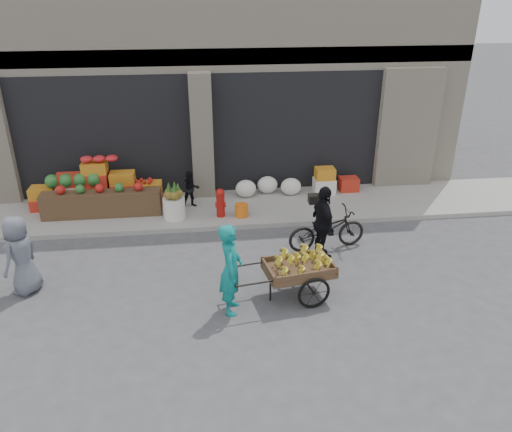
{
  "coord_description": "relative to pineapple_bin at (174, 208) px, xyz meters",
  "views": [
    {
      "loc": [
        -0.11,
        -7.37,
        5.21
      ],
      "look_at": [
        0.94,
        1.37,
        1.1
      ],
      "focal_mm": 35.0,
      "sensor_mm": 36.0,
      "label": 1
    }
  ],
  "objects": [
    {
      "name": "orange_bucket",
      "position": [
        1.6,
        -0.1,
        -0.1
      ],
      "size": [
        0.32,
        0.32,
        0.3
      ],
      "primitive_type": "cylinder",
      "color": "orange",
      "rests_on": "sidewalk"
    },
    {
      "name": "pineapple_bin",
      "position": [
        0.0,
        0.0,
        0.0
      ],
      "size": [
        0.52,
        0.52,
        0.5
      ],
      "primitive_type": "cylinder",
      "color": "silver",
      "rests_on": "sidewalk"
    },
    {
      "name": "fire_hydrant",
      "position": [
        1.1,
        -0.05,
        0.13
      ],
      "size": [
        0.22,
        0.22,
        0.71
      ],
      "color": "#A5140F",
      "rests_on": "sidewalk"
    },
    {
      "name": "building",
      "position": [
        0.75,
        4.43,
        3.0
      ],
      "size": [
        14.0,
        6.45,
        7.0
      ],
      "color": "beige",
      "rests_on": "ground"
    },
    {
      "name": "sidewalk",
      "position": [
        0.75,
        0.5,
        -0.31
      ],
      "size": [
        18.0,
        2.2,
        0.12
      ],
      "primitive_type": "cube",
      "color": "gray",
      "rests_on": "ground"
    },
    {
      "name": "banana_cart",
      "position": [
        2.28,
        -3.43,
        0.25
      ],
      "size": [
        2.14,
        1.14,
        0.85
      ],
      "rotation": [
        0.0,
        0.0,
        0.16
      ],
      "color": "brown",
      "rests_on": "ground"
    },
    {
      "name": "vendor_woman",
      "position": [
        1.08,
        -3.72,
        0.46
      ],
      "size": [
        0.48,
        0.66,
        1.66
      ],
      "primitive_type": "imported",
      "rotation": [
        0.0,
        0.0,
        1.43
      ],
      "color": "#0F7A76",
      "rests_on": "ground"
    },
    {
      "name": "fruit_display",
      "position": [
        -1.73,
        0.78,
        0.3
      ],
      "size": [
        3.1,
        1.12,
        1.24
      ],
      "color": "red",
      "rests_on": "sidewalk"
    },
    {
      "name": "seated_person",
      "position": [
        0.4,
        0.6,
        0.21
      ],
      "size": [
        0.51,
        0.43,
        0.93
      ],
      "primitive_type": "imported",
      "rotation": [
        0.0,
        0.0,
        0.17
      ],
      "color": "black",
      "rests_on": "sidewalk"
    },
    {
      "name": "right_bay_goods",
      "position": [
        3.36,
        1.1,
        0.04
      ],
      "size": [
        3.35,
        0.6,
        0.7
      ],
      "color": "silver",
      "rests_on": "sidewalk"
    },
    {
      "name": "cyclist",
      "position": [
        3.08,
        -2.1,
        0.42
      ],
      "size": [
        0.52,
        0.98,
        1.59
      ],
      "primitive_type": "imported",
      "rotation": [
        0.0,
        0.0,
        1.72
      ],
      "color": "black",
      "rests_on": "ground"
    },
    {
      "name": "ground",
      "position": [
        0.75,
        -3.6,
        -0.37
      ],
      "size": [
        80.0,
        80.0,
        0.0
      ],
      "primitive_type": "plane",
      "color": "#424244",
      "rests_on": "ground"
    },
    {
      "name": "bicycle",
      "position": [
        3.28,
        -1.7,
        0.08
      ],
      "size": [
        1.79,
        0.85,
        0.9
      ],
      "primitive_type": "imported",
      "rotation": [
        0.0,
        0.0,
        1.72
      ],
      "color": "black",
      "rests_on": "ground"
    },
    {
      "name": "vendor_grey",
      "position": [
        -2.64,
        -2.67,
        0.39
      ],
      "size": [
        0.75,
        0.88,
        1.52
      ],
      "primitive_type": "imported",
      "rotation": [
        0.0,
        0.0,
        -2.0
      ],
      "color": "slate",
      "rests_on": "ground"
    }
  ]
}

